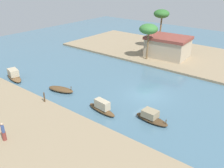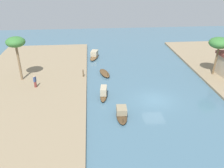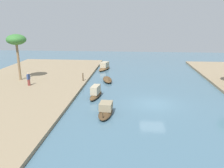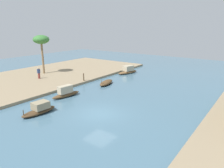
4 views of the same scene
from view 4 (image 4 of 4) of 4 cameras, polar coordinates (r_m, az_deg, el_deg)
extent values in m
plane|color=#476B7F|center=(19.88, -3.37, -7.78)|extent=(79.42, 79.42, 0.00)
cube|color=#937F60|center=(31.87, -26.20, -0.17)|extent=(47.60, 15.49, 0.31)
ellipsoid|color=brown|center=(36.11, 4.15, 3.15)|extent=(4.22, 2.15, 0.43)
cube|color=tan|center=(36.07, 4.33, 4.18)|extent=(1.86, 1.42, 0.86)
ellipsoid|color=brown|center=(29.21, -1.55, 0.37)|extent=(3.48, 1.90, 0.53)
cylinder|color=brown|center=(27.82, -2.74, 0.51)|extent=(0.07, 0.07, 0.43)
ellipsoid|color=brown|center=(24.78, -12.05, -2.81)|extent=(3.64, 1.28, 0.45)
cube|color=tan|center=(24.55, -12.28, -1.41)|extent=(1.71, 0.92, 0.85)
ellipsoid|color=#47331E|center=(20.81, -18.76, -6.90)|extent=(3.42, 1.30, 0.42)
cube|color=gray|center=(20.73, -18.38, -5.36)|extent=(1.45, 1.14, 0.66)
cylinder|color=#47331E|center=(19.99, -22.41, -6.99)|extent=(0.07, 0.07, 0.44)
cylinder|color=brown|center=(32.96, -18.73, 2.06)|extent=(0.40, 0.40, 0.78)
cube|color=#33477A|center=(32.82, -18.84, 3.25)|extent=(0.44, 0.32, 0.62)
sphere|color=tan|center=(32.74, -18.90, 3.96)|extent=(0.21, 0.21, 0.21)
cylinder|color=#4C3823|center=(30.22, -7.51, 1.86)|extent=(0.14, 0.14, 1.05)
cylinder|color=#7F6647|center=(36.03, -17.85, 6.49)|extent=(0.31, 0.36, 4.84)
ellipsoid|color=#387533|center=(35.74, -18.23, 11.11)|extent=(2.49, 2.49, 1.37)
camera|label=1|loc=(34.24, -54.95, 17.44)|focal=40.16mm
camera|label=2|loc=(22.53, -87.49, 17.63)|focal=38.49mm
camera|label=3|loc=(15.99, -84.98, 2.39)|focal=37.43mm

